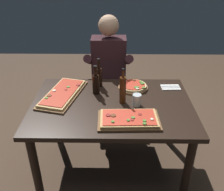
{
  "coord_description": "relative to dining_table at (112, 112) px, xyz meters",
  "views": [
    {
      "loc": [
        0.02,
        -1.87,
        1.89
      ],
      "look_at": [
        0.0,
        0.05,
        0.79
      ],
      "focal_mm": 40.31,
      "sensor_mm": 36.0,
      "label": 1
    }
  ],
  "objects": [
    {
      "name": "ground_plane",
      "position": [
        0.0,
        0.0,
        -0.64
      ],
      "size": [
        6.4,
        6.4,
        0.0
      ],
      "primitive_type": "plane",
      "color": "#4C3828"
    },
    {
      "name": "seated_diner",
      "position": [
        -0.05,
        0.74,
        0.1
      ],
      "size": [
        0.53,
        0.41,
        1.33
      ],
      "color": "#23232D",
      "rests_on": "ground_plane"
    },
    {
      "name": "oil_bottle_amber",
      "position": [
        -0.15,
        0.18,
        0.2
      ],
      "size": [
        0.07,
        0.07,
        0.28
      ],
      "color": "black",
      "rests_on": "dining_table"
    },
    {
      "name": "dining_table",
      "position": [
        0.0,
        0.0,
        0.0
      ],
      "size": [
        1.4,
        0.96,
        0.74
      ],
      "color": "black",
      "rests_on": "ground_plane"
    },
    {
      "name": "diner_chair",
      "position": [
        -0.05,
        0.86,
        -0.16
      ],
      "size": [
        0.44,
        0.44,
        0.87
      ],
      "color": "#3D2B1E",
      "rests_on": "ground_plane"
    },
    {
      "name": "wine_bottle_dark",
      "position": [
        -0.13,
        0.33,
        0.2
      ],
      "size": [
        0.06,
        0.06,
        0.28
      ],
      "color": "black",
      "rests_on": "dining_table"
    },
    {
      "name": "pizza_rectangular_left",
      "position": [
        -0.45,
        0.13,
        0.11
      ],
      "size": [
        0.41,
        0.64,
        0.05
      ],
      "color": "olive",
      "rests_on": "dining_table"
    },
    {
      "name": "tumbler_near_camera",
      "position": [
        0.21,
        -0.03,
        0.15
      ],
      "size": [
        0.08,
        0.08,
        0.1
      ],
      "color": "silver",
      "rests_on": "dining_table"
    },
    {
      "name": "pizza_round_far",
      "position": [
        0.2,
        0.28,
        0.12
      ],
      "size": [
        0.29,
        0.29,
        0.05
      ],
      "color": "brown",
      "rests_on": "dining_table"
    },
    {
      "name": "vinegar_bottle_green",
      "position": [
        0.09,
        0.02,
        0.22
      ],
      "size": [
        0.06,
        0.06,
        0.32
      ],
      "color": "#47230F",
      "rests_on": "dining_table"
    },
    {
      "name": "napkin_cutlery_set",
      "position": [
        0.57,
        0.3,
        0.1
      ],
      "size": [
        0.18,
        0.12,
        0.01
      ],
      "color": "white",
      "rests_on": "dining_table"
    },
    {
      "name": "pizza_rectangular_front",
      "position": [
        0.13,
        -0.27,
        0.12
      ],
      "size": [
        0.49,
        0.29,
        0.05
      ],
      "color": "brown",
      "rests_on": "dining_table"
    }
  ]
}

